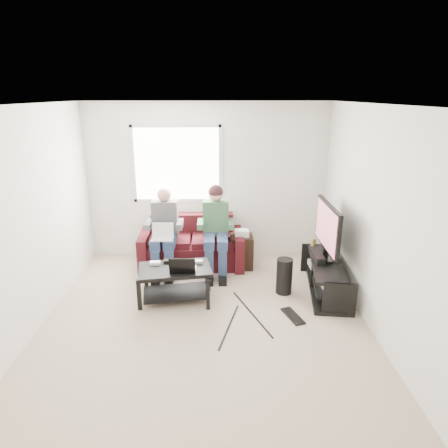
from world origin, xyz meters
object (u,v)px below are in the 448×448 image
at_px(tv_stand, 325,278).
at_px(tv, 328,228).
at_px(sofa, 192,247).
at_px(coffee_table, 175,276).
at_px(end_table, 241,251).
at_px(subwoofer, 284,276).

distance_m(tv_stand, tv, 0.72).
bearing_deg(sofa, coffee_table, -96.99).
relative_size(tv_stand, end_table, 2.26).
xyz_separation_m(sofa, coffee_table, (-0.15, -1.23, 0.06)).
xyz_separation_m(subwoofer, end_table, (-0.55, 0.89, 0.03)).
bearing_deg(sofa, tv, -25.27).
xyz_separation_m(tv, subwoofer, (-0.59, -0.12, -0.67)).
distance_m(sofa, coffee_table, 1.24).
height_order(tv_stand, end_table, end_table).
bearing_deg(subwoofer, coffee_table, -173.19).
relative_size(coffee_table, tv_stand, 0.72).
relative_size(coffee_table, subwoofer, 2.02).
distance_m(sofa, end_table, 0.83).
bearing_deg(tv_stand, subwoofer, -177.65).
bearing_deg(coffee_table, tv_stand, 5.56).
distance_m(coffee_table, subwoofer, 1.53).
height_order(tv_stand, subwoofer, subwoofer).
height_order(sofa, tv, tv).
distance_m(tv_stand, end_table, 1.44).
relative_size(sofa, coffee_table, 1.63).
relative_size(tv_stand, tv, 1.31).
height_order(subwoofer, end_table, end_table).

